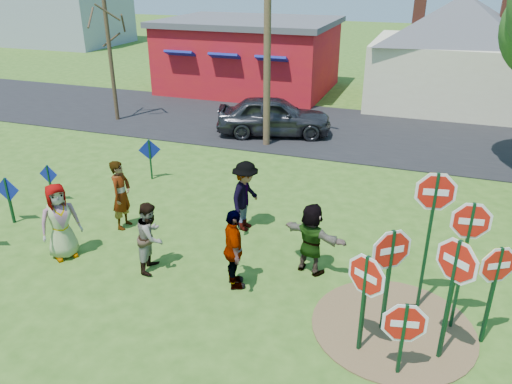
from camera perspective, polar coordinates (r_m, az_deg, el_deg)
ground at (r=12.30m, az=-5.62°, el=-7.86°), size 120.00×120.00×0.00m
road at (r=22.33m, az=6.89°, el=7.21°), size 120.00×7.50×0.04m
dirt_patch at (r=10.60m, az=15.35°, el=-14.64°), size 3.20×3.20×0.03m
red_building at (r=29.51m, az=-0.72°, el=15.44°), size 9.40×7.69×3.90m
cream_house at (r=27.61m, az=22.07°, el=15.15°), size 9.40×9.40×6.50m
stop_sign_a at (r=9.07m, az=12.41°, el=-10.19°), size 0.94×0.55×2.18m
stop_sign_b at (r=10.13m, az=19.59°, el=-1.65°), size 1.05×0.21×3.19m
stop_sign_c at (r=9.90m, az=23.04°, el=-4.85°), size 0.98×0.17×2.87m
stop_sign_d at (r=9.97m, az=25.79°, el=-8.28°), size 0.86×0.51×2.20m
stop_sign_e at (r=9.02m, az=16.55°, el=-14.55°), size 1.03×0.24×1.61m
stop_sign_f at (r=9.11m, az=21.78°, el=-8.44°), size 0.89×0.67×2.61m
stop_sign_g at (r=9.58m, az=15.10°, el=-7.40°), size 0.89×0.68×2.37m
blue_diamond_b at (r=15.20m, az=-26.45°, el=-0.32°), size 0.71×0.13×1.37m
blue_diamond_c at (r=16.11m, az=-22.55°, el=1.36°), size 0.59×0.08×1.21m
blue_diamond_d at (r=16.89m, az=-12.03°, el=4.18°), size 0.65×0.35×1.39m
person_a at (r=12.86m, az=-21.50°, el=-3.14°), size 1.04×1.12×1.93m
person_b at (r=13.83m, az=-15.15°, el=-0.30°), size 0.49×0.72×1.92m
person_c at (r=11.80m, az=-11.93°, el=-5.00°), size 0.78×0.93×1.71m
person_d at (r=13.25m, az=-1.21°, el=-0.48°), size 0.81×1.30×1.94m
person_e at (r=10.88m, az=-2.56°, el=-6.61°), size 0.96×1.18×1.88m
person_f at (r=11.50m, az=6.36°, el=-5.33°), size 1.69×1.00×1.73m
suv at (r=21.10m, az=2.08°, el=8.70°), size 5.08×3.17×1.61m
utility_pole at (r=19.13m, az=1.32°, el=18.48°), size 2.09×0.62×8.70m
bare_tree_west at (r=23.67m, az=-16.54°, el=16.58°), size 1.80×1.80×5.75m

